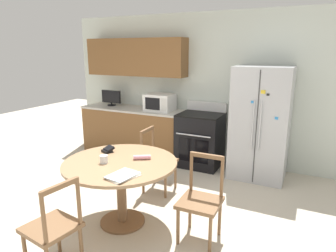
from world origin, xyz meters
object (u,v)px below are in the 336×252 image
wallet (108,150)px  dining_chair_far (158,162)px  microwave (160,102)px  countertop_tv (111,97)px  oven_range (200,139)px  candle_glass (104,160)px  dining_chair_right (201,201)px  refrigerator (261,123)px  dining_chair_near (53,228)px

wallet → dining_chair_far: bearing=67.7°
microwave → countertop_tv: (-1.09, 0.02, 0.01)m
oven_range → candle_glass: oven_range is taller
countertop_tv → wallet: size_ratio=2.56×
oven_range → dining_chair_right: oven_range is taller
dining_chair_right → candle_glass: dining_chair_right is taller
wallet → refrigerator: bearing=51.7°
countertop_tv → dining_chair_far: size_ratio=0.46×
microwave → dining_chair_near: 3.19m
oven_range → wallet: 2.01m
refrigerator → countertop_tv: 2.90m
countertop_tv → dining_chair_near: countertop_tv is taller
refrigerator → oven_range: bearing=177.8°
refrigerator → dining_chair_far: (-1.19, -1.16, -0.43)m
candle_glass → dining_chair_near: bearing=-86.7°
dining_chair_near → dining_chair_right: 1.45m
refrigerator → countertop_tv: size_ratio=4.17×
oven_range → wallet: (-0.50, -1.92, 0.32)m
refrigerator → oven_range: refrigerator is taller
dining_chair_near → candle_glass: dining_chair_near is taller
dining_chair_right → microwave: bearing=-53.9°
dining_chair_near → dining_chair_right: bearing=-35.3°
candle_glass → wallet: size_ratio=0.54×
microwave → countertop_tv: 1.09m
microwave → dining_chair_right: microwave is taller
dining_chair_right → candle_glass: 1.14m
refrigerator → dining_chair_far: size_ratio=1.93×
dining_chair_near → wallet: 1.20m
countertop_tv → dining_chair_far: countertop_tv is taller
refrigerator → countertop_tv: refrigerator is taller
refrigerator → dining_chair_right: size_ratio=1.93×
dining_chair_near → candle_glass: size_ratio=10.28×
dining_chair_far → dining_chair_right: bearing=47.9°
oven_range → candle_glass: size_ratio=12.31×
oven_range → countertop_tv: (-1.90, 0.06, 0.60)m
oven_range → dining_chair_far: oven_range is taller
countertop_tv → candle_glass: size_ratio=4.76×
dining_chair_far → wallet: 0.86m
refrigerator → wallet: size_ratio=10.68×
oven_range → countertop_tv: size_ratio=2.59×
microwave → dining_chair_far: size_ratio=0.55×
dining_chair_far → refrigerator: bearing=132.6°
oven_range → dining_chair_right: bearing=-69.6°
dining_chair_right → candle_glass: bearing=11.5°
dining_chair_far → dining_chair_right: (0.94, -0.81, 0.00)m
microwave → dining_chair_far: (0.61, -1.23, -0.62)m
microwave → dining_chair_near: microwave is taller
oven_range → candle_glass: 2.28m
microwave → dining_chair_far: microwave is taller
refrigerator → countertop_tv: bearing=178.1°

